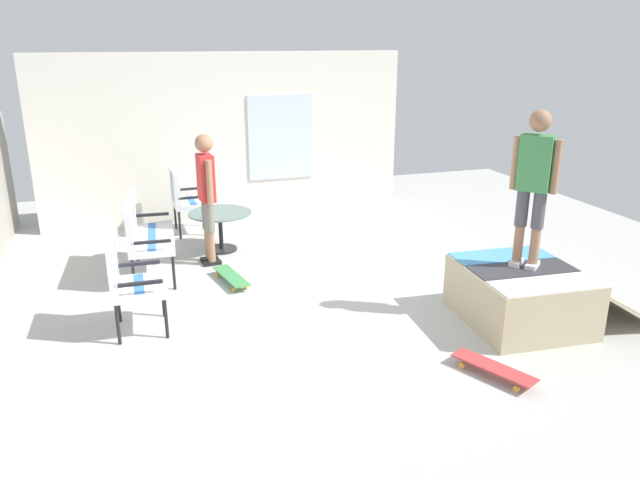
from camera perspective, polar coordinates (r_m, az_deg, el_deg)
ground_plane at (r=7.27m, az=0.61°, el=-5.91°), size 12.00×12.00×0.10m
house_facade at (r=10.34m, az=-8.70°, el=9.41°), size 0.23×6.00×2.73m
skate_ramp at (r=6.97m, az=18.41°, el=-4.86°), size 1.42×2.04×0.61m
patio_bench at (r=8.09m, az=-16.28°, el=0.91°), size 1.28×0.62×1.02m
patio_chair_near_house at (r=9.73m, az=-12.62°, el=4.09°), size 0.64×0.57×1.02m
patio_chair_by_wall at (r=6.57m, az=-17.61°, el=-3.30°), size 0.63×0.56×1.02m
patio_table at (r=8.88m, az=-9.29°, el=1.54°), size 0.90×0.90×0.57m
person_watching at (r=8.23m, az=-10.56°, el=4.69°), size 0.48×0.27×1.76m
person_skater at (r=6.66m, az=19.35°, el=5.47°), size 0.38×0.36×1.66m
skateboard_by_bench at (r=7.77m, az=-8.30°, el=-3.39°), size 0.82×0.36×0.10m
skateboard_spare at (r=5.89m, az=15.91°, el=-11.42°), size 0.81×0.53×0.10m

